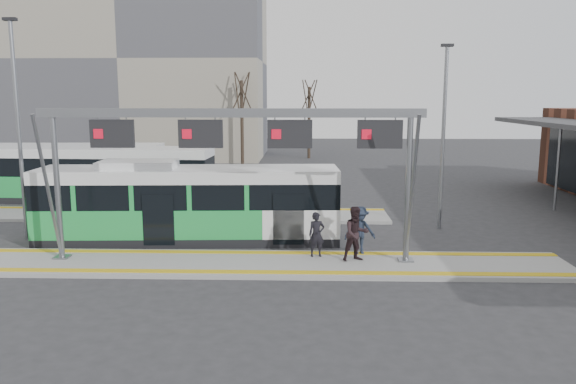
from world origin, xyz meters
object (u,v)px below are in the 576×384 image
gantry (235,140)px  passenger_c (360,230)px  hero_bus (188,204)px  passenger_a (317,234)px  passenger_b (356,234)px

gantry → passenger_c: 5.50m
passenger_c → hero_bus: bearing=152.3°
gantry → passenger_a: 4.39m
passenger_a → passenger_b: (1.34, -0.48, 0.15)m
hero_bus → passenger_b: hero_bus is taller
hero_bus → passenger_b: 7.13m
hero_bus → passenger_b: bearing=-28.6°
passenger_a → passenger_b: size_ratio=0.84×
passenger_b → gantry: bearing=161.0°
gantry → passenger_b: bearing=0.2°
passenger_a → passenger_b: bearing=-30.6°
gantry → passenger_a: bearing=10.1°
passenger_a → hero_bus: bearing=141.7°
passenger_a → passenger_b: 1.44m
hero_bus → passenger_c: size_ratio=6.88×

